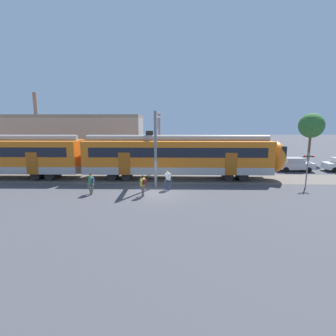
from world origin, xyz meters
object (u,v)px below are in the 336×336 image
pedestrian_white (168,178)px  crossing_signal (308,165)px  parked_car_silver (294,164)px  pedestrian_green (91,182)px  pedestrian_yellow (143,184)px  commuter_train (91,156)px

pedestrian_white → crossing_signal: bearing=4.3°
parked_car_silver → pedestrian_white: bearing=-149.8°
pedestrian_green → parked_car_silver: (20.24, 9.72, -0.21)m
pedestrian_yellow → pedestrian_white: size_ratio=1.00×
pedestrian_green → pedestrian_yellow: 4.19m
pedestrian_green → pedestrian_yellow: same height
commuter_train → crossing_signal: size_ratio=12.68×
pedestrian_yellow → parked_car_silver: 19.07m
parked_car_silver → crossing_signal: bearing=-107.4°
crossing_signal → pedestrian_yellow: bearing=-168.2°
commuter_train → pedestrian_green: commuter_train is taller
commuter_train → parked_car_silver: bearing=10.7°
commuter_train → parked_car_silver: commuter_train is taller
commuter_train → pedestrian_yellow: bearing=-46.3°
commuter_train → pedestrian_green: bearing=-73.4°
commuter_train → pedestrian_yellow: commuter_train is taller
crossing_signal → pedestrian_white: bearing=-175.7°
pedestrian_green → pedestrian_yellow: size_ratio=1.00×
parked_car_silver → crossing_signal: crossing_signal is taller
pedestrian_yellow → pedestrian_white: (1.90, 1.99, 0.00)m
pedestrian_green → pedestrian_white: size_ratio=1.00×
parked_car_silver → pedestrian_green: bearing=-154.3°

